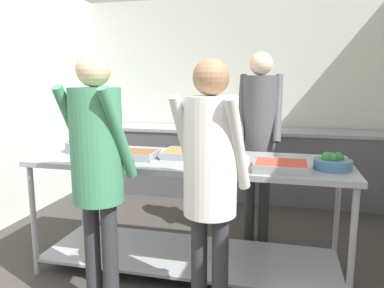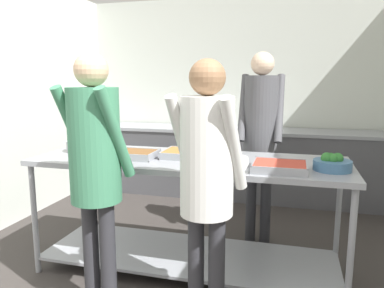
% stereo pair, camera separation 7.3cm
% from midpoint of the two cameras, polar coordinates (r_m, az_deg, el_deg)
% --- Properties ---
extents(wall_rear, '(4.19, 0.06, 2.65)m').
position_cam_midpoint_polar(wall_rear, '(5.30, 6.47, 7.32)').
color(wall_rear, silver).
rests_on(wall_rear, ground_plane).
extents(back_counter, '(4.03, 0.65, 0.91)m').
position_cam_midpoint_polar(back_counter, '(5.05, 5.62, -2.72)').
color(back_counter, '#4C4C51').
rests_on(back_counter, ground_plane).
extents(serving_counter, '(2.44, 0.84, 0.93)m').
position_cam_midpoint_polar(serving_counter, '(3.02, 0.19, -7.88)').
color(serving_counter, gray).
rests_on(serving_counter, ground_plane).
extents(sauce_pan, '(0.44, 0.30, 0.09)m').
position_cam_midpoint_polar(sauce_pan, '(3.37, -15.45, -0.21)').
color(sauce_pan, gray).
rests_on(sauce_pan, serving_counter).
extents(serving_tray_roast, '(0.45, 0.28, 0.05)m').
position_cam_midpoint_polar(serving_tray_roast, '(3.03, -8.97, -1.53)').
color(serving_tray_roast, gray).
rests_on(serving_tray_roast, serving_counter).
extents(serving_tray_vegetables, '(0.43, 0.33, 0.05)m').
position_cam_midpoint_polar(serving_tray_vegetables, '(2.99, 0.40, -1.54)').
color(serving_tray_vegetables, gray).
rests_on(serving_tray_vegetables, serving_counter).
extents(plate_stack, '(0.24, 0.24, 0.06)m').
position_cam_midpoint_polar(plate_stack, '(2.73, 6.88, -2.61)').
color(plate_stack, white).
rests_on(plate_stack, serving_counter).
extents(serving_tray_greens, '(0.37, 0.33, 0.05)m').
position_cam_midpoint_polar(serving_tray_greens, '(2.63, 13.99, -3.40)').
color(serving_tray_greens, gray).
rests_on(serving_tray_greens, serving_counter).
extents(broccoli_bowl, '(0.26, 0.26, 0.12)m').
position_cam_midpoint_polar(broccoli_bowl, '(2.74, 21.30, -2.80)').
color(broccoli_bowl, '#3D668C').
rests_on(broccoli_bowl, serving_counter).
extents(guest_serving_left, '(0.47, 0.40, 1.71)m').
position_cam_midpoint_polar(guest_serving_left, '(2.42, -13.73, -1.87)').
color(guest_serving_left, '#2D2D33').
rests_on(guest_serving_left, ground_plane).
extents(guest_serving_right, '(0.47, 0.40, 1.66)m').
position_cam_midpoint_polar(guest_serving_right, '(2.19, 3.22, -3.59)').
color(guest_serving_right, '#2D2D33').
rests_on(guest_serving_right, ground_plane).
extents(cook_behind_counter, '(0.40, 0.34, 1.79)m').
position_cam_midpoint_polar(cook_behind_counter, '(3.51, 11.00, 2.79)').
color(cook_behind_counter, '#2D2D33').
rests_on(cook_behind_counter, ground_plane).
extents(water_bottle, '(0.06, 0.06, 0.24)m').
position_cam_midpoint_polar(water_bottle, '(5.49, -12.07, 4.05)').
color(water_bottle, silver).
rests_on(water_bottle, back_counter).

